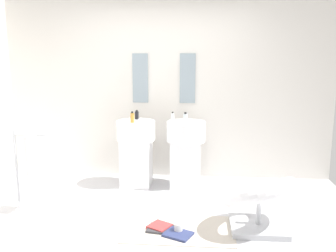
{
  "coord_description": "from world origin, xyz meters",
  "views": [
    {
      "loc": [
        0.51,
        -3.54,
        1.72
      ],
      "look_at": [
        0.15,
        0.55,
        0.95
      ],
      "focal_mm": 38.32,
      "sensor_mm": 36.0,
      "label": 1
    }
  ],
  "objects_px": {
    "lounge_chair": "(259,197)",
    "magazine_red": "(160,227)",
    "magazine_navy": "(178,234)",
    "soap_bottle_black": "(137,115)",
    "pedestal_sink_right": "(186,151)",
    "magazine_charcoal": "(162,229)",
    "soap_bottle_clear": "(185,119)",
    "pedestal_sink_left": "(136,149)",
    "soap_bottle_amber": "(132,118)",
    "coffee_mug": "(178,228)",
    "towel_rack": "(29,159)",
    "soap_bottle_white": "(173,117)"
  },
  "relations": [
    {
      "from": "lounge_chair",
      "to": "magazine_red",
      "type": "xyz_separation_m",
      "value": [
        -1.0,
        -0.09,
        -0.32
      ]
    },
    {
      "from": "magazine_navy",
      "to": "soap_bottle_black",
      "type": "height_order",
      "value": "soap_bottle_black"
    },
    {
      "from": "pedestal_sink_right",
      "to": "magazine_navy",
      "type": "height_order",
      "value": "pedestal_sink_right"
    },
    {
      "from": "magazine_navy",
      "to": "magazine_charcoal",
      "type": "height_order",
      "value": "magazine_navy"
    },
    {
      "from": "magazine_red",
      "to": "soap_bottle_clear",
      "type": "height_order",
      "value": "soap_bottle_clear"
    },
    {
      "from": "lounge_chair",
      "to": "magazine_navy",
      "type": "height_order",
      "value": "lounge_chair"
    },
    {
      "from": "lounge_chair",
      "to": "magazine_navy",
      "type": "distance_m",
      "value": 0.9
    },
    {
      "from": "magazine_charcoal",
      "to": "magazine_navy",
      "type": "bearing_deg",
      "value": -21.12
    },
    {
      "from": "pedestal_sink_left",
      "to": "soap_bottle_amber",
      "type": "xyz_separation_m",
      "value": [
        -0.02,
        -0.13,
        0.46
      ]
    },
    {
      "from": "magazine_navy",
      "to": "soap_bottle_amber",
      "type": "bearing_deg",
      "value": 142.18
    },
    {
      "from": "coffee_mug",
      "to": "soap_bottle_amber",
      "type": "bearing_deg",
      "value": 118.83
    },
    {
      "from": "towel_rack",
      "to": "magazine_navy",
      "type": "relative_size",
      "value": 3.67
    },
    {
      "from": "soap_bottle_black",
      "to": "soap_bottle_white",
      "type": "distance_m",
      "value": 0.52
    },
    {
      "from": "magazine_charcoal",
      "to": "soap_bottle_clear",
      "type": "height_order",
      "value": "soap_bottle_clear"
    },
    {
      "from": "towel_rack",
      "to": "magazine_red",
      "type": "height_order",
      "value": "towel_rack"
    },
    {
      "from": "soap_bottle_clear",
      "to": "soap_bottle_white",
      "type": "bearing_deg",
      "value": 131.74
    },
    {
      "from": "soap_bottle_amber",
      "to": "pedestal_sink_left",
      "type": "bearing_deg",
      "value": 80.94
    },
    {
      "from": "magazine_navy",
      "to": "coffee_mug",
      "type": "height_order",
      "value": "coffee_mug"
    },
    {
      "from": "soap_bottle_black",
      "to": "soap_bottle_amber",
      "type": "xyz_separation_m",
      "value": [
        -0.01,
        -0.27,
        0.01
      ]
    },
    {
      "from": "pedestal_sink_left",
      "to": "pedestal_sink_right",
      "type": "bearing_deg",
      "value": 0.0
    },
    {
      "from": "magazine_red",
      "to": "soap_bottle_black",
      "type": "distance_m",
      "value": 1.77
    },
    {
      "from": "magazine_charcoal",
      "to": "soap_bottle_black",
      "type": "relative_size",
      "value": 2.22
    },
    {
      "from": "soap_bottle_black",
      "to": "soap_bottle_white",
      "type": "bearing_deg",
      "value": -12.19
    },
    {
      "from": "towel_rack",
      "to": "lounge_chair",
      "type": "bearing_deg",
      "value": -4.91
    },
    {
      "from": "pedestal_sink_left",
      "to": "magazine_navy",
      "type": "relative_size",
      "value": 3.86
    },
    {
      "from": "pedestal_sink_right",
      "to": "magazine_charcoal",
      "type": "height_order",
      "value": "pedestal_sink_right"
    },
    {
      "from": "pedestal_sink_right",
      "to": "lounge_chair",
      "type": "height_order",
      "value": "pedestal_sink_right"
    },
    {
      "from": "pedestal_sink_right",
      "to": "magazine_charcoal",
      "type": "bearing_deg",
      "value": -98.08
    },
    {
      "from": "pedestal_sink_right",
      "to": "towel_rack",
      "type": "distance_m",
      "value": 1.98
    },
    {
      "from": "pedestal_sink_left",
      "to": "magazine_charcoal",
      "type": "height_order",
      "value": "pedestal_sink_left"
    },
    {
      "from": "soap_bottle_black",
      "to": "soap_bottle_amber",
      "type": "height_order",
      "value": "soap_bottle_amber"
    },
    {
      "from": "soap_bottle_white",
      "to": "coffee_mug",
      "type": "bearing_deg",
      "value": -83.28
    },
    {
      "from": "magazine_red",
      "to": "soap_bottle_clear",
      "type": "distance_m",
      "value": 1.48
    },
    {
      "from": "towel_rack",
      "to": "magazine_red",
      "type": "relative_size",
      "value": 4.72
    },
    {
      "from": "pedestal_sink_right",
      "to": "soap_bottle_white",
      "type": "relative_size",
      "value": 7.88
    },
    {
      "from": "lounge_chair",
      "to": "soap_bottle_black",
      "type": "distance_m",
      "value": 2.09
    },
    {
      "from": "magazine_navy",
      "to": "magazine_red",
      "type": "bearing_deg",
      "value": 170.0
    },
    {
      "from": "pedestal_sink_right",
      "to": "soap_bottle_amber",
      "type": "height_order",
      "value": "soap_bottle_amber"
    },
    {
      "from": "towel_rack",
      "to": "magazine_red",
      "type": "xyz_separation_m",
      "value": [
        1.5,
        -0.3,
        -0.6
      ]
    },
    {
      "from": "soap_bottle_black",
      "to": "soap_bottle_clear",
      "type": "bearing_deg",
      "value": -24.34
    },
    {
      "from": "soap_bottle_black",
      "to": "coffee_mug",
      "type": "bearing_deg",
      "value": -66.01
    },
    {
      "from": "pedestal_sink_left",
      "to": "soap_bottle_amber",
      "type": "relative_size",
      "value": 6.84
    },
    {
      "from": "pedestal_sink_right",
      "to": "soap_bottle_black",
      "type": "bearing_deg",
      "value": 168.88
    },
    {
      "from": "magazine_charcoal",
      "to": "coffee_mug",
      "type": "distance_m",
      "value": 0.18
    },
    {
      "from": "pedestal_sink_left",
      "to": "soap_bottle_clear",
      "type": "relative_size",
      "value": 6.58
    },
    {
      "from": "magazine_navy",
      "to": "soap_bottle_black",
      "type": "relative_size",
      "value": 2.02
    },
    {
      "from": "coffee_mug",
      "to": "soap_bottle_amber",
      "type": "xyz_separation_m",
      "value": [
        -0.68,
        1.24,
        0.91
      ]
    },
    {
      "from": "soap_bottle_white",
      "to": "magazine_charcoal",
      "type": "bearing_deg",
      "value": -90.34
    },
    {
      "from": "pedestal_sink_left",
      "to": "soap_bottle_clear",
      "type": "bearing_deg",
      "value": -14.48
    },
    {
      "from": "magazine_red",
      "to": "towel_rack",
      "type": "bearing_deg",
      "value": -161.68
    }
  ]
}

